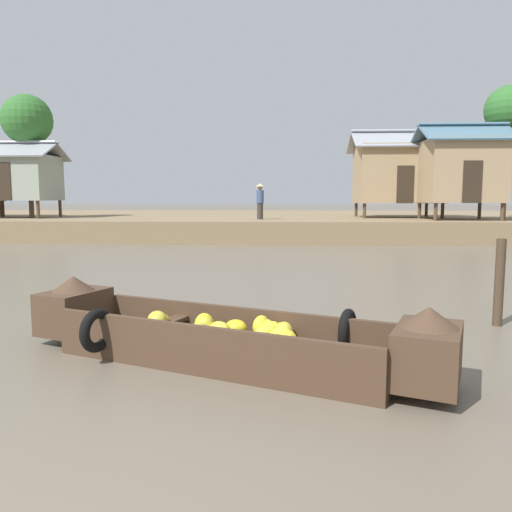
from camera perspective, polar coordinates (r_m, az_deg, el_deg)
ground_plane at (r=11.56m, az=-6.30°, el=-3.01°), size 300.00×300.00×0.00m
riverbank_strip at (r=30.64m, az=-0.66°, el=3.91°), size 160.00×20.00×0.95m
banana_boat at (r=5.92m, az=-3.78°, el=-9.12°), size 5.15×2.79×0.88m
stilt_house_mid_left at (r=28.01m, az=-25.65°, el=8.20°), size 4.22×3.31×3.82m
stilt_house_mid_right at (r=26.67m, az=15.98°, el=9.11°), size 4.86×3.55×4.42m
stilt_house_right at (r=24.74m, az=22.41°, el=9.12°), size 3.96×3.39×4.35m
palm_tree_near at (r=27.18m, az=27.00°, el=14.61°), size 2.24×2.24×6.26m
palm_tree_mid at (r=28.39m, az=-24.78°, el=13.91°), size 2.51×2.51×6.16m
vendor_person at (r=23.28m, az=0.47°, el=6.51°), size 0.44×0.44×1.66m
mooring_post at (r=8.35m, az=26.12°, el=-2.74°), size 0.14×0.14×1.33m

